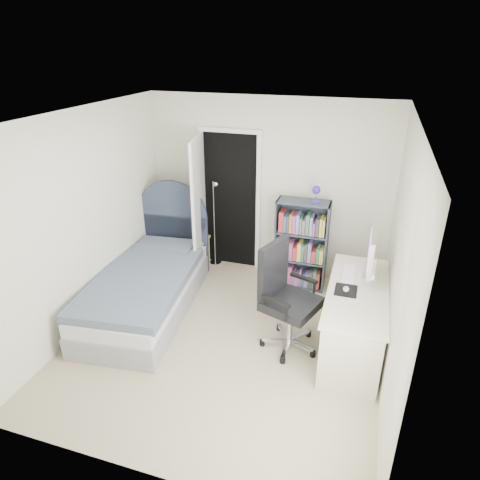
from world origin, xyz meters
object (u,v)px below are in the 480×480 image
(floor_lamp, at_px, (215,231))
(desk, at_px, (355,316))
(bookcase, at_px, (301,247))
(office_chair, at_px, (284,292))
(bed, at_px, (149,285))
(nightstand, at_px, (193,245))

(floor_lamp, relative_size, desk, 0.85)
(bookcase, xyz_separation_m, desk, (0.81, -1.18, -0.16))
(office_chair, bearing_deg, bookcase, 91.93)
(bed, height_order, nightstand, bed)
(nightstand, relative_size, desk, 0.37)
(bed, height_order, bookcase, bookcase)
(bookcase, distance_m, office_chair, 1.33)
(nightstand, bearing_deg, floor_lamp, 39.73)
(floor_lamp, height_order, bookcase, bookcase)
(bed, height_order, office_chair, bed)
(floor_lamp, height_order, office_chair, floor_lamp)
(bed, bearing_deg, nightstand, 82.74)
(bed, distance_m, floor_lamp, 1.42)
(bookcase, relative_size, desk, 0.95)
(office_chair, bearing_deg, desk, 10.84)
(desk, xyz_separation_m, office_chair, (-0.77, -0.15, 0.25))
(desk, bearing_deg, nightstand, 153.71)
(bookcase, bearing_deg, nightstand, 179.60)
(bed, distance_m, office_chair, 1.84)
(bed, xyz_separation_m, office_chair, (1.79, -0.22, 0.36))
(nightstand, bearing_deg, bookcase, -0.40)
(floor_lamp, height_order, desk, floor_lamp)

